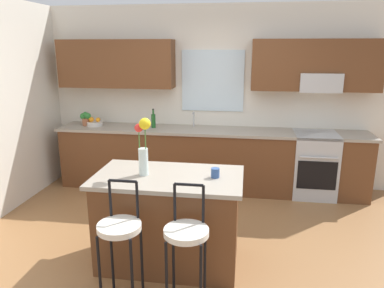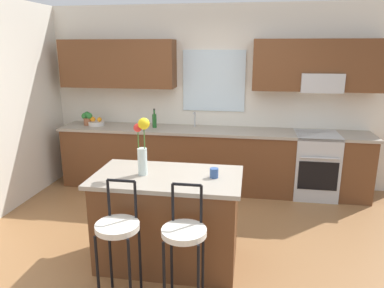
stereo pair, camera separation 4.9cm
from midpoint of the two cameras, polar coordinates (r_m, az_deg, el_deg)
The scene contains 13 objects.
ground_plane at distance 4.08m, azimuth 0.43°, elevation -15.81°, with size 14.00×14.00×0.00m, color olive.
back_wall_assembly at distance 5.50m, azimuth 4.00°, elevation 8.93°, with size 5.60×0.50×2.70m.
counter_run at distance 5.44m, azimuth 3.19°, elevation -2.39°, with size 4.56×0.64×0.92m.
sink_faucet at distance 5.46m, azimuth 0.67°, elevation 4.16°, with size 0.02×0.13×0.23m.
oven_range at distance 5.47m, azimuth 19.04°, elevation -3.15°, with size 0.60×0.64×0.92m.
kitchen_island at distance 3.61m, azimuth -3.40°, elevation -11.76°, with size 1.40×0.80×0.92m.
bar_stool_near at distance 3.09m, azimuth -11.15°, elevation -13.41°, with size 0.36×0.36×1.04m.
bar_stool_middle at distance 2.95m, azimuth -0.75°, elevation -14.49°, with size 0.36×0.36×1.04m.
flower_vase at distance 3.38m, azimuth -7.44°, elevation -0.19°, with size 0.16×0.11×0.55m.
mug_ceramic at distance 3.36m, azimuth 3.92°, elevation -4.58°, with size 0.08×0.08×0.09m, color #33518C.
fruit_bowl_oranges at distance 5.77m, azimuth -14.65°, elevation 3.27°, with size 0.24×0.24×0.13m.
bottle_olive_oil at distance 5.45m, azimuth -5.69°, elevation 3.75°, with size 0.06×0.06×0.28m.
potted_plant_small at distance 5.81m, azimuth -16.00°, elevation 4.02°, with size 0.18×0.12×0.21m.
Camera 2 is at (0.56, -3.46, 2.09)m, focal length 33.80 mm.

